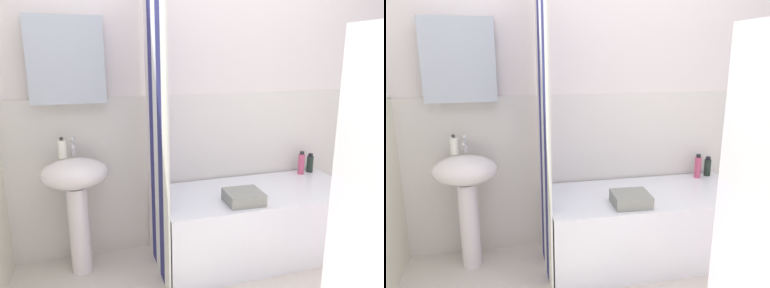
{
  "view_description": "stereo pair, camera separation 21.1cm",
  "coord_description": "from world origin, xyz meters",
  "views": [
    {
      "loc": [
        -0.99,
        -1.36,
        1.49
      ],
      "look_at": [
        -0.33,
        0.76,
        0.94
      ],
      "focal_mm": 33.53,
      "sensor_mm": 36.0,
      "label": 1
    },
    {
      "loc": [
        -0.79,
        -1.41,
        1.49
      ],
      "look_at": [
        -0.33,
        0.76,
        0.94
      ],
      "focal_mm": 33.53,
      "sensor_mm": 36.0,
      "label": 2
    }
  ],
  "objects": [
    {
      "name": "wall_back_tiled",
      "position": [
        -0.06,
        1.26,
        1.14
      ],
      "size": [
        3.6,
        0.18,
        2.4
      ],
      "color": "white",
      "rests_on": "ground_plane"
    },
    {
      "name": "sink",
      "position": [
        -1.06,
        1.03,
        0.61
      ],
      "size": [
        0.44,
        0.34,
        0.83
      ],
      "color": "white",
      "rests_on": "ground_plane"
    },
    {
      "name": "faucet",
      "position": [
        -1.06,
        1.11,
        0.89
      ],
      "size": [
        0.03,
        0.12,
        0.12
      ],
      "color": "silver",
      "rests_on": "sink"
    },
    {
      "name": "soap_dispenser",
      "position": [
        -1.13,
        1.09,
        0.89
      ],
      "size": [
        0.06,
        0.06,
        0.14
      ],
      "color": "white",
      "rests_on": "sink"
    },
    {
      "name": "bathtub",
      "position": [
        0.21,
        0.89,
        0.26
      ],
      "size": [
        1.47,
        0.66,
        0.51
      ],
      "primitive_type": "cube",
      "color": "white",
      "rests_on": "ground_plane"
    },
    {
      "name": "shower_curtain",
      "position": [
        -0.54,
        0.89,
        1.0
      ],
      "size": [
        0.01,
        0.66,
        2.0
      ],
      "color": "white",
      "rests_on": "ground_plane"
    },
    {
      "name": "lotion_bottle",
      "position": [
        0.85,
        1.15,
        0.59
      ],
      "size": [
        0.05,
        0.05,
        0.16
      ],
      "color": "#202F25",
      "rests_on": "bathtub"
    },
    {
      "name": "body_wash_bottle",
      "position": [
        0.74,
        1.12,
        0.6
      ],
      "size": [
        0.05,
        0.05,
        0.2
      ],
      "color": "#CD4F71",
      "rests_on": "bathtub"
    },
    {
      "name": "towel_folded",
      "position": [
        0.02,
        0.71,
        0.55
      ],
      "size": [
        0.25,
        0.23,
        0.08
      ],
      "primitive_type": "cube",
      "rotation": [
        0.0,
        0.0,
        -0.05
      ],
      "color": "gray",
      "rests_on": "bathtub"
    }
  ]
}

